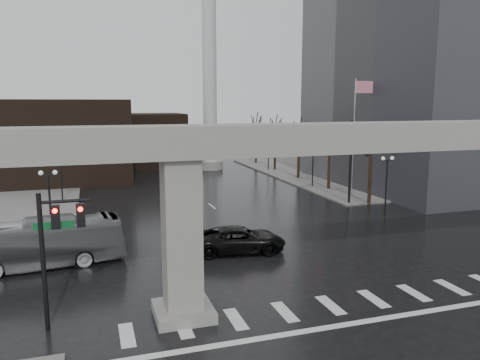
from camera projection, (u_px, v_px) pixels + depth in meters
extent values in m
plane|color=black|center=(321.00, 297.00, 23.50)|extent=(160.00, 160.00, 0.00)
cube|color=slate|center=(367.00, 172.00, 65.15)|extent=(28.00, 36.00, 0.15)
cube|color=gray|center=(326.00, 138.00, 22.19)|extent=(48.00, 2.20, 1.40)
cube|color=gray|center=(182.00, 239.00, 20.79)|extent=(1.60, 1.60, 7.30)
cube|color=gray|center=(183.00, 311.00, 21.35)|extent=(2.60, 2.60, 0.50)
cube|color=slate|center=(441.00, 1.00, 52.93)|extent=(22.00, 26.00, 42.00)
cube|color=black|center=(62.00, 141.00, 57.89)|extent=(16.00, 14.00, 10.00)
cube|color=black|center=(150.00, 140.00, 71.07)|extent=(10.00, 10.00, 8.00)
cylinder|color=beige|center=(210.00, 64.00, 66.05)|extent=(2.00, 2.00, 30.00)
cylinder|color=gray|center=(211.00, 165.00, 68.41)|extent=(3.60, 3.60, 1.20)
cylinder|color=black|center=(350.00, 163.00, 44.37)|extent=(0.24, 0.24, 8.00)
cylinder|color=black|center=(293.00, 130.00, 42.03)|extent=(12.00, 0.18, 0.18)
cube|color=black|center=(323.00, 137.00, 43.04)|extent=(0.35, 0.30, 1.00)
cube|color=black|center=(288.00, 138.00, 41.98)|extent=(0.35, 0.30, 1.00)
cube|color=black|center=(251.00, 138.00, 40.93)|extent=(0.35, 0.30, 1.00)
sphere|color=#FF0C05|center=(324.00, 133.00, 42.82)|extent=(0.20, 0.20, 0.20)
cube|color=#0B5024|center=(337.00, 131.00, 43.42)|extent=(1.80, 0.05, 0.35)
cube|color=#0B5024|center=(272.00, 133.00, 41.46)|extent=(1.80, 0.05, 0.35)
cylinder|color=black|center=(43.00, 263.00, 19.61)|extent=(0.20, 0.20, 6.00)
cylinder|color=black|center=(65.00, 201.00, 19.49)|extent=(2.00, 0.14, 0.14)
cube|color=black|center=(56.00, 217.00, 19.47)|extent=(0.35, 0.30, 1.00)
cube|color=black|center=(81.00, 215.00, 19.77)|extent=(0.35, 0.30, 1.00)
cube|color=#0B5024|center=(53.00, 225.00, 19.50)|extent=(1.60, 0.05, 0.30)
cylinder|color=silver|center=(354.00, 139.00, 47.71)|extent=(0.12, 0.12, 12.00)
cube|color=red|center=(364.00, 87.00, 47.16)|extent=(2.00, 0.03, 1.20)
cylinder|color=black|center=(386.00, 188.00, 40.33)|extent=(0.14, 0.14, 4.80)
cube|color=black|center=(388.00, 161.00, 39.95)|extent=(0.90, 0.06, 0.06)
sphere|color=silver|center=(383.00, 158.00, 39.78)|extent=(0.32, 0.32, 0.32)
sphere|color=silver|center=(392.00, 158.00, 40.05)|extent=(0.32, 0.32, 0.32)
cylinder|color=black|center=(313.00, 167.00, 53.48)|extent=(0.14, 0.14, 4.80)
cube|color=black|center=(313.00, 146.00, 53.09)|extent=(0.90, 0.06, 0.06)
sphere|color=silver|center=(310.00, 145.00, 52.93)|extent=(0.32, 0.32, 0.32)
sphere|color=silver|center=(317.00, 144.00, 53.20)|extent=(0.32, 0.32, 0.32)
cylinder|color=black|center=(268.00, 154.00, 66.63)|extent=(0.14, 0.14, 4.80)
cube|color=black|center=(269.00, 137.00, 66.24)|extent=(0.90, 0.06, 0.06)
sphere|color=silver|center=(266.00, 136.00, 66.07)|extent=(0.32, 0.32, 0.32)
sphere|color=silver|center=(271.00, 136.00, 66.34)|extent=(0.32, 0.32, 0.32)
cylinder|color=black|center=(50.00, 209.00, 32.17)|extent=(0.14, 0.14, 4.80)
cube|color=black|center=(48.00, 176.00, 31.79)|extent=(0.90, 0.06, 0.06)
sphere|color=silver|center=(41.00, 173.00, 31.62)|extent=(0.32, 0.32, 0.32)
sphere|color=silver|center=(55.00, 172.00, 31.89)|extent=(0.32, 0.32, 0.32)
cylinder|color=black|center=(61.00, 178.00, 45.32)|extent=(0.14, 0.14, 4.80)
cube|color=black|center=(60.00, 154.00, 44.93)|extent=(0.90, 0.06, 0.06)
sphere|color=silver|center=(55.00, 152.00, 44.76)|extent=(0.32, 0.32, 0.32)
sphere|color=silver|center=(65.00, 152.00, 45.04)|extent=(0.32, 0.32, 0.32)
cylinder|color=black|center=(67.00, 161.00, 58.46)|extent=(0.14, 0.14, 4.80)
cube|color=black|center=(66.00, 142.00, 58.08)|extent=(0.90, 0.06, 0.06)
sphere|color=silver|center=(62.00, 141.00, 57.91)|extent=(0.32, 0.32, 0.32)
sphere|color=silver|center=(70.00, 141.00, 58.18)|extent=(0.32, 0.32, 0.32)
cylinder|color=black|center=(370.00, 181.00, 44.41)|extent=(0.34, 0.34, 4.55)
cylinder|color=black|center=(372.00, 142.00, 43.80)|extent=(0.12, 1.52, 2.98)
cylinder|color=black|center=(375.00, 144.00, 44.22)|extent=(0.83, 1.14, 2.51)
cylinder|color=black|center=(329.00, 169.00, 51.92)|extent=(0.34, 0.34, 4.66)
cylinder|color=black|center=(330.00, 135.00, 51.29)|extent=(0.12, 1.55, 3.05)
cylinder|color=black|center=(333.00, 137.00, 51.71)|extent=(0.85, 1.16, 2.57)
cylinder|color=black|center=(299.00, 160.00, 59.42)|extent=(0.34, 0.34, 4.76)
cylinder|color=black|center=(299.00, 130.00, 58.78)|extent=(0.12, 1.59, 3.11)
cylinder|color=black|center=(302.00, 131.00, 59.20)|extent=(0.86, 1.18, 2.62)
cylinder|color=black|center=(275.00, 153.00, 66.92)|extent=(0.34, 0.34, 4.87)
cylinder|color=black|center=(275.00, 125.00, 66.27)|extent=(0.12, 1.62, 3.18)
cylinder|color=black|center=(278.00, 127.00, 66.69)|extent=(0.88, 1.20, 2.68)
cylinder|color=black|center=(256.00, 148.00, 74.43)|extent=(0.34, 0.34, 4.97)
cylinder|color=black|center=(256.00, 122.00, 73.76)|extent=(0.12, 1.65, 3.25)
cylinder|color=black|center=(259.00, 124.00, 74.18)|extent=(0.89, 1.23, 2.74)
imported|color=black|center=(239.00, 239.00, 30.48)|extent=(6.36, 3.62, 1.67)
imported|color=#9B9CA0|center=(32.00, 244.00, 27.38)|extent=(10.64, 3.56, 2.91)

